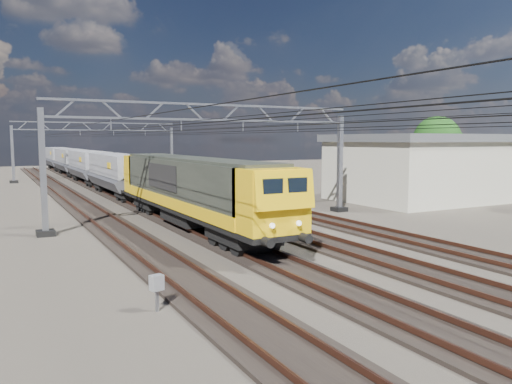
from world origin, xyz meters
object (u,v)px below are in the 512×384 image
catenary_gantry_mid (213,158)px  trackside_cabinet (157,284)px  industrial_shed (444,166)px  hopper_wagon_third (71,160)px  tree_far (441,142)px  catenary_gantry_far (98,148)px  locomotive (191,187)px  hopper_wagon_fourth (58,157)px  hopper_wagon_lead (118,171)px  hopper_wagon_mid (89,164)px

catenary_gantry_mid → trackside_cabinet: catenary_gantry_mid is taller
trackside_cabinet → industrial_shed: 33.83m
catenary_gantry_mid → industrial_shed: (22.00, 2.00, -1.18)m
hopper_wagon_third → industrial_shed: size_ratio=0.70×
catenary_gantry_mid → tree_far: 31.87m
catenary_gantry_far → locomotive: catenary_gantry_far is taller
hopper_wagon_third → trackside_cabinet: bearing=-95.7°
catenary_gantry_mid → trackside_cabinet: (-7.80, -13.90, -3.09)m
trackside_cabinet → hopper_wagon_fourth: bearing=68.7°
catenary_gantry_far → hopper_wagon_lead: 19.85m
catenary_gantry_far → tree_far: 40.09m
tree_far → hopper_wagon_mid: bearing=147.3°
catenary_gantry_mid → hopper_wagon_fourth: (-2.00, 58.92, -1.67)m
trackside_cabinet → hopper_wagon_lead: bearing=62.4°
catenary_gantry_mid → hopper_wagon_third: 44.80m
catenary_gantry_mid → hopper_wagon_fourth: size_ratio=1.53×
catenary_gantry_far → catenary_gantry_mid: bearing=-90.0°
trackside_cabinet → catenary_gantry_mid: bearing=44.0°
locomotive → tree_far: size_ratio=2.83×
hopper_wagon_third → hopper_wagon_fourth: bearing=90.0°
locomotive → hopper_wagon_mid: size_ratio=1.62×
catenary_gantry_far → hopper_wagon_mid: catenary_gantry_far is taller
locomotive → trackside_cabinet: 13.88m
hopper_wagon_lead → tree_far: tree_far is taller
hopper_wagon_lead → hopper_wagon_mid: 14.20m
catenary_gantry_far → hopper_wagon_fourth: catenary_gantry_far is taller
hopper_wagon_fourth → industrial_shed: (24.00, -56.92, 0.49)m
catenary_gantry_mid → catenary_gantry_far: bearing=90.0°
hopper_wagon_lead → hopper_wagon_fourth: (0.00, 42.60, 0.00)m
hopper_wagon_mid → trackside_cabinet: hopper_wagon_mid is taller
hopper_wagon_mid → tree_far: (32.32, -20.73, 2.52)m
hopper_wagon_fourth → tree_far: 58.86m
tree_far → industrial_shed: bearing=-136.9°
hopper_wagon_lead → hopper_wagon_fourth: 42.60m
hopper_wagon_lead → trackside_cabinet: hopper_wagon_lead is taller
locomotive → hopper_wagon_third: bearing=90.0°
hopper_wagon_lead → industrial_shed: 27.95m
trackside_cabinet → tree_far: bearing=15.1°
catenary_gantry_far → hopper_wagon_lead: catenary_gantry_far is taller
hopper_wagon_mid → industrial_shed: (24.00, -28.52, 0.49)m
hopper_wagon_fourth → catenary_gantry_far: bearing=-85.0°
locomotive → industrial_shed: bearing=8.0°
catenary_gantry_mid → locomotive: 2.90m
tree_far → catenary_gantry_far: bearing=139.2°
hopper_wagon_lead → trackside_cabinet: bearing=-100.9°
catenary_gantry_far → hopper_wagon_mid: size_ratio=1.53×
catenary_gantry_far → hopper_wagon_fourth: bearing=95.0°
locomotive → hopper_wagon_lead: bearing=90.0°
hopper_wagon_mid → trackside_cabinet: bearing=-97.4°
catenary_gantry_mid → catenary_gantry_far: same height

